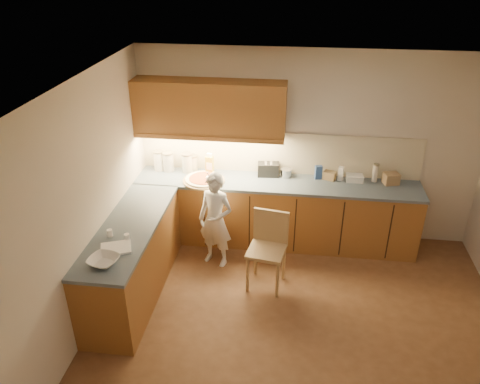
% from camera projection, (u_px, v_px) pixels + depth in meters
% --- Properties ---
extents(room, '(4.54, 4.50, 2.62)m').
position_uv_depth(room, '(310.00, 193.00, 4.28)').
color(room, brown).
rests_on(room, ground).
extents(l_counter, '(3.77, 2.62, 0.92)m').
position_uv_depth(l_counter, '(231.00, 226.00, 6.05)').
color(l_counter, '#985F2C').
rests_on(l_counter, ground).
extents(backsplash, '(3.75, 0.02, 0.58)m').
position_uv_depth(backsplash, '(279.00, 153.00, 6.28)').
color(backsplash, beige).
rests_on(backsplash, l_counter).
extents(upper_cabinets, '(1.95, 0.36, 0.73)m').
position_uv_depth(upper_cabinets, '(209.00, 108.00, 5.95)').
color(upper_cabinets, '#985F2C').
rests_on(upper_cabinets, ground).
extents(pizza_on_board, '(0.55, 0.55, 0.22)m').
position_uv_depth(pizza_on_board, '(204.00, 180.00, 6.17)').
color(pizza_on_board, tan).
rests_on(pizza_on_board, l_counter).
extents(child, '(0.53, 0.44, 1.26)m').
position_uv_depth(child, '(216.00, 220.00, 5.86)').
color(child, white).
rests_on(child, ground).
extents(wooden_chair, '(0.49, 0.49, 0.94)m').
position_uv_depth(wooden_chair, '(268.00, 244.00, 5.55)').
color(wooden_chair, tan).
rests_on(wooden_chair, ground).
extents(mixing_bowl, '(0.35, 0.35, 0.07)m').
position_uv_depth(mixing_bowl, '(104.00, 261.00, 4.57)').
color(mixing_bowl, silver).
rests_on(mixing_bowl, l_counter).
extents(canister_a, '(0.14, 0.14, 0.28)m').
position_uv_depth(canister_a, '(159.00, 160.00, 6.43)').
color(canister_a, white).
rests_on(canister_a, l_counter).
extents(canister_b, '(0.16, 0.16, 0.28)m').
position_uv_depth(canister_b, '(168.00, 161.00, 6.41)').
color(canister_b, beige).
rests_on(canister_b, l_counter).
extents(canister_c, '(0.15, 0.15, 0.28)m').
position_uv_depth(canister_c, '(187.00, 163.00, 6.37)').
color(canister_c, beige).
rests_on(canister_c, l_counter).
extents(canister_d, '(0.14, 0.14, 0.23)m').
position_uv_depth(canister_d, '(193.00, 163.00, 6.42)').
color(canister_d, beige).
rests_on(canister_d, l_counter).
extents(oil_jug, '(0.11, 0.09, 0.30)m').
position_uv_depth(oil_jug, '(210.00, 165.00, 6.32)').
color(oil_jug, gold).
rests_on(oil_jug, l_counter).
extents(toaster, '(0.29, 0.19, 0.19)m').
position_uv_depth(toaster, '(268.00, 169.00, 6.30)').
color(toaster, black).
rests_on(toaster, l_counter).
extents(steel_pot, '(0.15, 0.15, 0.11)m').
position_uv_depth(steel_pot, '(286.00, 173.00, 6.27)').
color(steel_pot, '#AAAAAE').
rests_on(steel_pot, l_counter).
extents(blue_box, '(0.10, 0.08, 0.18)m').
position_uv_depth(blue_box, '(318.00, 172.00, 6.21)').
color(blue_box, '#2E4D8C').
rests_on(blue_box, l_counter).
extents(card_box_a, '(0.19, 0.16, 0.11)m').
position_uv_depth(card_box_a, '(330.00, 175.00, 6.21)').
color(card_box_a, '#9A7E53').
rests_on(card_box_a, l_counter).
extents(white_bottle, '(0.08, 0.08, 0.19)m').
position_uv_depth(white_bottle, '(341.00, 174.00, 6.17)').
color(white_bottle, white).
rests_on(white_bottle, l_counter).
extents(flat_pack, '(0.22, 0.15, 0.09)m').
position_uv_depth(flat_pack, '(355.00, 178.00, 6.17)').
color(flat_pack, white).
rests_on(flat_pack, l_counter).
extents(tall_jar, '(0.08, 0.08, 0.25)m').
position_uv_depth(tall_jar, '(375.00, 173.00, 6.12)').
color(tall_jar, silver).
rests_on(tall_jar, l_counter).
extents(card_box_b, '(0.22, 0.19, 0.15)m').
position_uv_depth(card_box_b, '(391.00, 179.00, 6.09)').
color(card_box_b, tan).
rests_on(card_box_b, l_counter).
extents(dough_cloth, '(0.37, 0.33, 0.02)m').
position_uv_depth(dough_cloth, '(116.00, 248.00, 4.80)').
color(dough_cloth, white).
rests_on(dough_cloth, l_counter).
extents(spice_jar_a, '(0.08, 0.08, 0.08)m').
position_uv_depth(spice_jar_a, '(110.00, 233.00, 5.00)').
color(spice_jar_a, white).
rests_on(spice_jar_a, l_counter).
extents(spice_jar_b, '(0.07, 0.07, 0.07)m').
position_uv_depth(spice_jar_b, '(127.00, 237.00, 4.94)').
color(spice_jar_b, white).
rests_on(spice_jar_b, l_counter).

